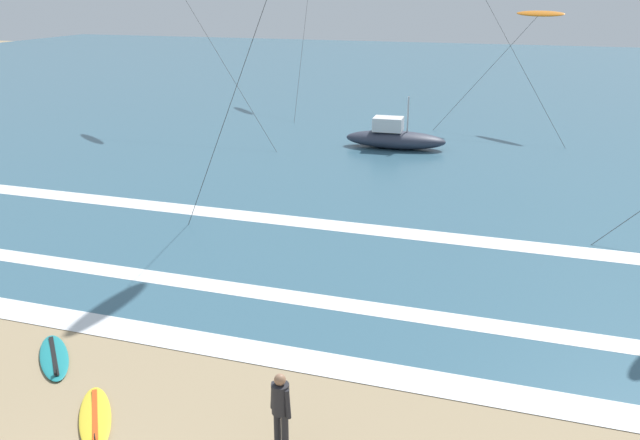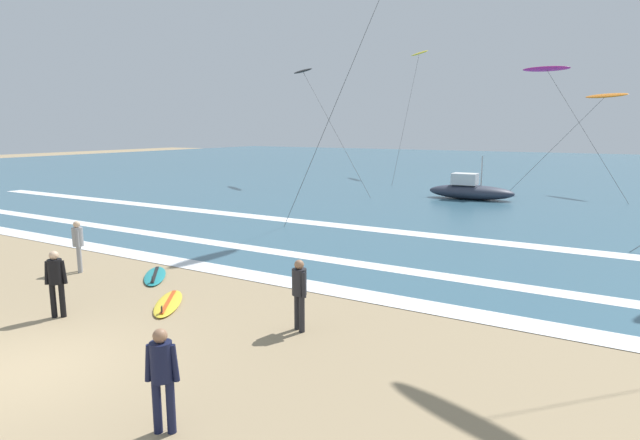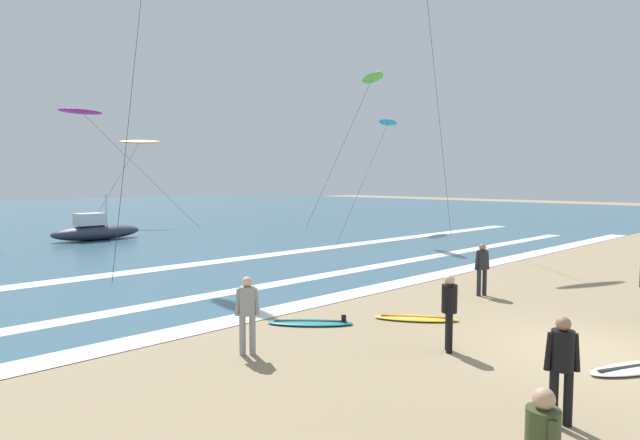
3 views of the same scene
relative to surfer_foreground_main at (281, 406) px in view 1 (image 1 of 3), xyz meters
name	(u,v)px [view 1 (image 1 of 3)]	position (x,y,z in m)	size (l,w,h in m)	color
ocean_surface	(439,85)	(-3.33, 47.49, -0.95)	(140.00, 90.00, 0.01)	#386075
wave_foam_shoreline	(230,348)	(-2.37, 2.89, -0.94)	(49.94, 0.94, 0.01)	white
wave_foam_mid_break	(230,288)	(-3.71, 5.74, -0.94)	(46.64, 0.76, 0.01)	white
wave_foam_outer_break	(288,221)	(-4.05, 11.37, -0.94)	(54.62, 1.02, 0.01)	white
surfer_foreground_main	(281,406)	(0.00, 0.00, 0.00)	(0.49, 0.32, 1.60)	#232328
surfboard_near_water	(54,357)	(-5.97, 1.28, -0.91)	(1.87, 1.94, 0.25)	teal
surfboard_left_pile	(95,418)	(-3.76, -0.28, -0.91)	(1.73, 2.05, 0.25)	yellow
kite_orange_mid_center	(540,14)	(4.04, 31.36, 5.51)	(6.84, 4.14, 6.72)	orange
offshore_boat	(394,138)	(-2.57, 23.43, -0.40)	(5.27, 1.91, 2.70)	#2D3342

